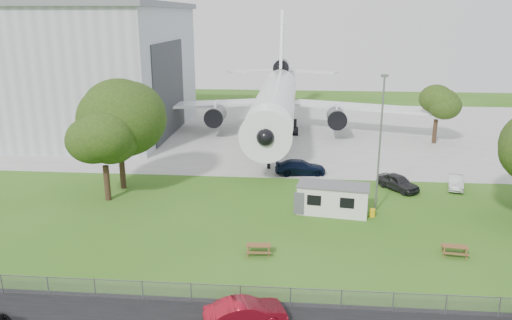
# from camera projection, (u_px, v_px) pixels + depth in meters

# --- Properties ---
(ground) EXTENTS (160.00, 160.00, 0.00)m
(ground) POSITION_uv_depth(u_px,v_px,m) (280.00, 238.00, 38.98)
(ground) COLOR #487726
(concrete_apron) EXTENTS (120.00, 46.00, 0.03)m
(concrete_apron) POSITION_uv_depth(u_px,v_px,m) (290.00, 130.00, 75.32)
(concrete_apron) COLOR #B7B7B2
(concrete_apron) RESTS_ON ground
(hangar) EXTENTS (43.00, 31.00, 18.55)m
(hangar) POSITION_uv_depth(u_px,v_px,m) (35.00, 67.00, 73.91)
(hangar) COLOR #B2B7BC
(hangar) RESTS_ON ground
(airliner) EXTENTS (46.36, 47.73, 17.69)m
(airliner) POSITION_uv_depth(u_px,v_px,m) (276.00, 98.00, 71.96)
(airliner) COLOR white
(airliner) RESTS_ON ground
(site_cabin) EXTENTS (6.92, 3.60, 2.62)m
(site_cabin) POSITION_uv_depth(u_px,v_px,m) (333.00, 199.00, 43.68)
(site_cabin) COLOR silver
(site_cabin) RESTS_ON ground
(picnic_west) EXTENTS (1.87, 1.58, 0.76)m
(picnic_west) POSITION_uv_depth(u_px,v_px,m) (259.00, 254.00, 36.41)
(picnic_west) COLOR brown
(picnic_west) RESTS_ON ground
(picnic_east) EXTENTS (1.96, 1.70, 0.76)m
(picnic_east) POSITION_uv_depth(u_px,v_px,m) (454.00, 255.00, 36.23)
(picnic_east) COLOR brown
(picnic_east) RESTS_ON ground
(fence) EXTENTS (58.00, 0.04, 1.30)m
(fence) POSITION_uv_depth(u_px,v_px,m) (274.00, 306.00, 29.90)
(fence) COLOR gray
(fence) RESTS_ON ground
(lamp_mast) EXTENTS (0.16, 0.16, 12.00)m
(lamp_mast) POSITION_uv_depth(u_px,v_px,m) (380.00, 146.00, 42.55)
(lamp_mast) COLOR slate
(lamp_mast) RESTS_ON ground
(tree_west_big) EXTENTS (9.13, 9.13, 11.99)m
(tree_west_big) POSITION_uv_depth(u_px,v_px,m) (118.00, 116.00, 48.26)
(tree_west_big) COLOR #382619
(tree_west_big) RESTS_ON ground
(tree_west_small) EXTENTS (6.56, 6.56, 9.07)m
(tree_west_small) POSITION_uv_depth(u_px,v_px,m) (103.00, 141.00, 45.51)
(tree_west_small) COLOR #382619
(tree_west_small) RESTS_ON ground
(tree_far_apron) EXTENTS (5.19, 5.19, 8.25)m
(tree_far_apron) POSITION_uv_depth(u_px,v_px,m) (438.00, 102.00, 66.29)
(tree_far_apron) COLOR #382619
(tree_far_apron) RESTS_ON ground
(car_centre_sedan) EXTENTS (4.88, 3.10, 1.52)m
(car_centre_sedan) POSITION_uv_depth(u_px,v_px,m) (245.00, 313.00, 27.89)
(car_centre_sedan) COLOR maroon
(car_centre_sedan) RESTS_ON ground
(car_ne_hatch) EXTENTS (4.21, 4.78, 1.56)m
(car_ne_hatch) POSITION_uv_depth(u_px,v_px,m) (398.00, 182.00, 49.59)
(car_ne_hatch) COLOR black
(car_ne_hatch) RESTS_ON ground
(car_ne_sedan) EXTENTS (2.31, 4.16, 1.30)m
(car_ne_sedan) POSITION_uv_depth(u_px,v_px,m) (456.00, 182.00, 49.98)
(car_ne_sedan) COLOR white
(car_ne_sedan) RESTS_ON ground
(car_apron_van) EXTENTS (5.73, 2.88, 1.60)m
(car_apron_van) POSITION_uv_depth(u_px,v_px,m) (300.00, 167.00, 54.43)
(car_apron_van) COLOR black
(car_apron_van) RESTS_ON ground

